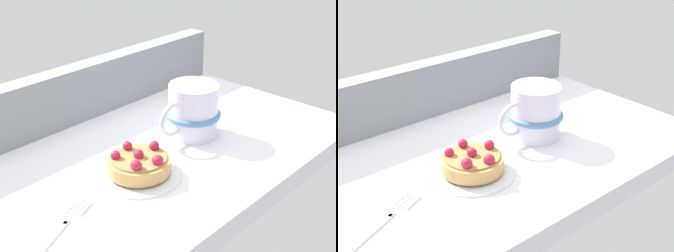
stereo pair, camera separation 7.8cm
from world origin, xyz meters
TOP-DOWN VIEW (x-y plane):
  - ground_plane at (0.00, 0.00)cm, footprint 71.16×41.67cm
  - window_rail_back at (0.00, 18.88)cm, footprint 69.74×3.90cm
  - dessert_plate at (-5.97, -4.09)cm, footprint 13.19×13.19cm
  - raspberry_tart at (-5.98, -4.12)cm, footprint 9.60×9.60cm
  - coffee_mug at (9.78, -1.16)cm, footprint 13.13×9.76cm
  - dessert_fork at (-22.63, -6.54)cm, footprint 14.80×7.85cm

SIDE VIEW (x-z plane):
  - ground_plane at x=0.00cm, z-range -3.64..0.00cm
  - dessert_fork at x=-22.63cm, z-range 0.00..0.60cm
  - dessert_plate at x=-5.97cm, z-range -0.03..0.81cm
  - raspberry_tart at x=-5.98cm, z-range 0.31..4.00cm
  - coffee_mug at x=9.78cm, z-range -0.09..9.29cm
  - window_rail_back at x=0.00cm, z-range 0.00..10.27cm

